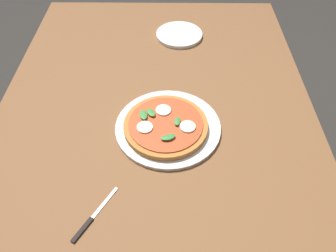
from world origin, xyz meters
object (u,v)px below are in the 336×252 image
at_px(dining_table, 156,133).
at_px(knife, 90,221).
at_px(plate_white, 179,35).
at_px(pizza, 166,125).
at_px(serving_tray, 168,127).

xyz_separation_m(dining_table, knife, (-0.37, 0.15, 0.09)).
xyz_separation_m(plate_white, knife, (-0.83, 0.23, -0.00)).
bearing_deg(knife, plate_white, -15.63).
bearing_deg(pizza, knife, 148.81).
relative_size(dining_table, pizza, 5.85).
height_order(dining_table, pizza, pizza).
distance_m(plate_white, knife, 0.87).
height_order(pizza, knife, pizza).
relative_size(serving_tray, knife, 2.10).
distance_m(serving_tray, plate_white, 0.52).
bearing_deg(knife, serving_tray, -31.38).
distance_m(dining_table, serving_tray, 0.11).
bearing_deg(serving_tray, pizza, 142.70).
bearing_deg(plate_white, knife, 164.37).
height_order(dining_table, serving_tray, serving_tray).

